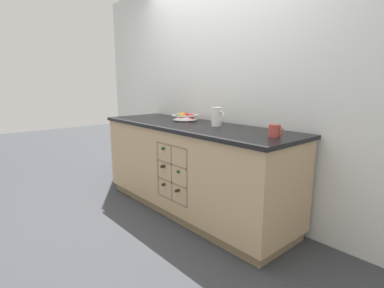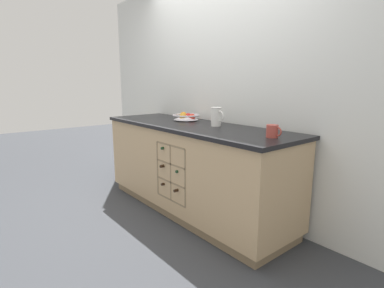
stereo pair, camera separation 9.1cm
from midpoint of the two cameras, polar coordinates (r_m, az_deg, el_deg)
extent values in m
plane|color=#383A3F|center=(3.29, -0.82, -12.40)|extent=(14.00, 14.00, 0.00)
cube|color=silver|center=(3.29, 4.74, 10.47)|extent=(4.69, 0.06, 2.55)
cube|color=#8B7354|center=(3.27, -0.82, -11.68)|extent=(2.23, 0.63, 0.09)
cube|color=tan|center=(3.12, -0.84, -4.16)|extent=(2.29, 0.69, 0.80)
cube|color=black|center=(3.04, -0.87, 3.43)|extent=(2.33, 0.73, 0.03)
cube|color=#8B7354|center=(2.90, -3.26, -5.23)|extent=(0.45, 0.01, 0.54)
cube|color=#8B7354|center=(3.04, -6.64, -4.46)|extent=(0.02, 0.10, 0.54)
cube|color=#8B7354|center=(2.70, -1.19, -6.49)|extent=(0.02, 0.10, 0.54)
cube|color=#8B7354|center=(2.96, -4.01, -10.42)|extent=(0.45, 0.10, 0.02)
cube|color=#8B7354|center=(2.89, -4.06, -7.12)|extent=(0.45, 0.10, 0.02)
cube|color=#8B7354|center=(2.84, -4.11, -3.69)|extent=(0.45, 0.10, 0.02)
cube|color=#8B7354|center=(2.80, -4.16, -0.14)|extent=(0.45, 0.10, 0.02)
cube|color=#8B7354|center=(2.87, -4.08, -5.42)|extent=(0.02, 0.10, 0.54)
cylinder|color=black|center=(3.05, -3.86, -7.06)|extent=(0.07, 0.19, 0.07)
cylinder|color=black|center=(2.97, -5.95, -7.59)|extent=(0.03, 0.08, 0.03)
cylinder|color=black|center=(2.88, -1.10, -8.13)|extent=(0.07, 0.20, 0.07)
cylinder|color=black|center=(2.80, -3.41, -8.77)|extent=(0.03, 0.09, 0.03)
cylinder|color=black|center=(3.00, -3.71, -3.69)|extent=(0.08, 0.21, 0.08)
cylinder|color=black|center=(2.92, -6.09, -4.19)|extent=(0.03, 0.09, 0.03)
cylinder|color=#19381E|center=(2.85, -0.67, -4.62)|extent=(0.07, 0.21, 0.07)
cylinder|color=#19381E|center=(2.76, -3.03, -5.17)|extent=(0.03, 0.09, 0.03)
cylinder|color=#19381E|center=(2.97, -3.56, -0.37)|extent=(0.07, 0.21, 0.07)
cylinder|color=#19381E|center=(2.88, -5.92, -0.77)|extent=(0.03, 0.09, 0.03)
cylinder|color=silver|center=(3.35, -2.12, 4.57)|extent=(0.13, 0.13, 0.01)
cone|color=silver|center=(3.34, -2.12, 5.15)|extent=(0.27, 0.27, 0.06)
torus|color=silver|center=(3.34, -2.13, 5.48)|extent=(0.30, 0.30, 0.02)
sphere|color=red|center=(3.35, -1.68, 5.27)|extent=(0.07, 0.07, 0.07)
sphere|color=red|center=(3.31, -0.94, 5.18)|extent=(0.07, 0.07, 0.07)
sphere|color=gold|center=(3.30, -2.68, 5.21)|extent=(0.08, 0.08, 0.08)
sphere|color=orange|center=(3.40, -2.61, 5.42)|extent=(0.08, 0.08, 0.08)
cylinder|color=white|center=(2.91, 3.79, 5.21)|extent=(0.10, 0.10, 0.18)
torus|color=white|center=(2.90, 3.81, 6.92)|extent=(0.10, 0.10, 0.01)
torus|color=white|center=(2.87, 4.50, 5.30)|extent=(0.10, 0.01, 0.10)
cylinder|color=#B7473D|center=(2.39, 14.37, 2.47)|extent=(0.09, 0.09, 0.10)
torus|color=#B7473D|center=(2.36, 15.32, 2.37)|extent=(0.07, 0.01, 0.07)
camera|label=1|loc=(0.05, -90.85, -0.17)|focal=28.00mm
camera|label=2|loc=(0.05, 89.15, 0.17)|focal=28.00mm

